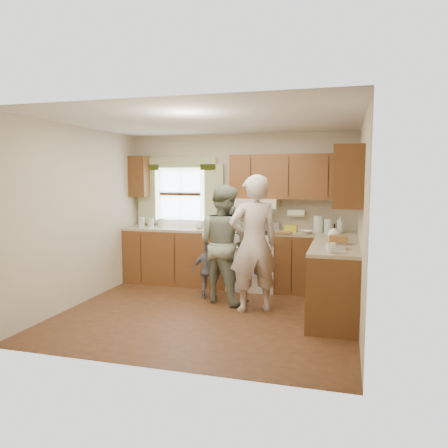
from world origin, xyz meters
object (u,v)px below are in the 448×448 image
(woman_left, at_px, (254,244))
(woman_right, at_px, (224,244))
(child, at_px, (208,270))
(stove, at_px, (253,260))

(woman_left, distance_m, woman_right, 0.61)
(woman_right, bearing_deg, woman_left, 169.06)
(woman_left, relative_size, woman_right, 1.08)
(woman_left, xyz_separation_m, child, (-0.77, 0.43, -0.49))
(woman_right, distance_m, child, 0.51)
(stove, relative_size, woman_left, 0.59)
(stove, xyz_separation_m, woman_right, (-0.26, -0.85, 0.38))
(woman_left, height_order, woman_right, woman_left)
(stove, distance_m, woman_right, 0.97)
(stove, distance_m, child, 0.92)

